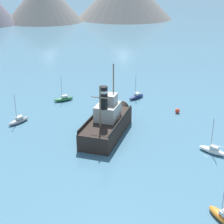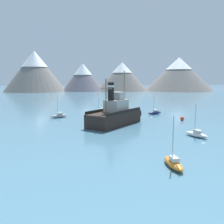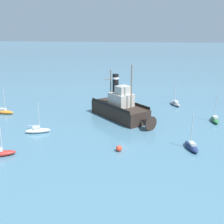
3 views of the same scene
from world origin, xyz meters
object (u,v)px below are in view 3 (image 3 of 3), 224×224
(sailboat_grey, at_px, (175,103))
(sailboat_white, at_px, (38,130))
(sailboat_green, at_px, (215,119))
(sailboat_navy, at_px, (191,146))
(sailboat_orange, at_px, (4,112))
(mooring_buoy, at_px, (119,148))
(old_tugboat, at_px, (121,109))
(sailboat_red, at_px, (0,153))

(sailboat_grey, relative_size, sailboat_white, 1.00)
(sailboat_green, height_order, sailboat_navy, same)
(sailboat_orange, height_order, mooring_buoy, sailboat_orange)
(old_tugboat, xyz_separation_m, sailboat_orange, (0.54, -22.34, -1.40))
(sailboat_white, relative_size, mooring_buoy, 6.08)
(old_tugboat, xyz_separation_m, mooring_buoy, (14.06, 1.41, -1.43))
(sailboat_orange, relative_size, mooring_buoy, 6.08)
(sailboat_grey, relative_size, sailboat_orange, 1.00)
(sailboat_red, relative_size, sailboat_navy, 1.00)
(sailboat_grey, height_order, sailboat_navy, same)
(old_tugboat, height_order, sailboat_orange, old_tugboat)
(sailboat_grey, distance_m, sailboat_green, 11.71)
(sailboat_red, height_order, sailboat_green, same)
(sailboat_orange, bearing_deg, sailboat_red, 27.69)
(sailboat_grey, bearing_deg, sailboat_green, 31.74)
(old_tugboat, relative_size, sailboat_navy, 2.59)
(sailboat_grey, height_order, sailboat_orange, same)
(sailboat_red, distance_m, sailboat_green, 34.85)
(sailboat_red, bearing_deg, sailboat_green, 122.03)
(sailboat_orange, distance_m, sailboat_navy, 35.14)
(old_tugboat, bearing_deg, sailboat_navy, 42.52)
(sailboat_green, bearing_deg, sailboat_grey, -148.26)
(sailboat_red, height_order, mooring_buoy, sailboat_red)
(sailboat_grey, bearing_deg, sailboat_orange, -71.04)
(sailboat_white, bearing_deg, sailboat_red, -8.97)
(sailboat_green, distance_m, mooring_buoy, 20.91)
(sailboat_grey, height_order, mooring_buoy, sailboat_grey)
(sailboat_white, xyz_separation_m, sailboat_green, (-9.87, 28.18, 0.00))
(sailboat_white, bearing_deg, sailboat_orange, -129.76)
(mooring_buoy, bearing_deg, sailboat_green, 134.71)
(sailboat_orange, distance_m, sailboat_red, 19.53)
(sailboat_grey, xyz_separation_m, sailboat_green, (9.96, 6.16, 0.00))
(sailboat_orange, relative_size, sailboat_green, 1.00)
(sailboat_green, relative_size, sailboat_navy, 1.00)
(old_tugboat, distance_m, sailboat_green, 16.35)
(sailboat_grey, relative_size, sailboat_green, 1.00)
(sailboat_grey, height_order, sailboat_green, same)
(old_tugboat, xyz_separation_m, sailboat_white, (9.22, -11.91, -1.40))
(sailboat_grey, distance_m, sailboat_red, 36.82)
(old_tugboat, bearing_deg, sailboat_grey, 136.39)
(sailboat_navy, relative_size, mooring_buoy, 6.08)
(sailboat_grey, xyz_separation_m, sailboat_navy, (22.51, 0.80, 0.00))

